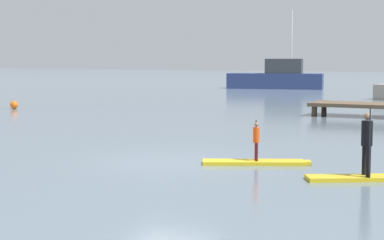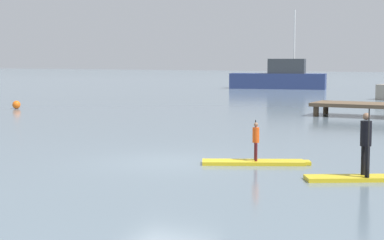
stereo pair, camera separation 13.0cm
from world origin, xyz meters
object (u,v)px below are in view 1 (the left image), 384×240
Objects in this scene: paddler_child_solo at (256,139)px; paddleboard_far at (379,178)px; mooring_buoy_near at (14,105)px; paddleboard_near at (256,162)px; fishing_boat_green_midground at (277,78)px; paddler_adult at (367,140)px.

paddler_child_solo is 3.68m from paddleboard_far.
mooring_buoy_near is at bearing 151.22° from paddleboard_far.
paddleboard_near is at bearing -48.40° from paddler_child_solo.
paddleboard_far is at bearing -67.30° from fishing_boat_green_midground.
mooring_buoy_near is (-22.91, 12.91, -0.75)m from paddler_adult.
paddleboard_near is 3.61m from paddleboard_far.
fishing_boat_green_midground reaches higher than mooring_buoy_near.
mooring_buoy_near reaches higher than paddleboard_far.
mooring_buoy_near is (-19.67, 11.90, -0.46)m from paddler_child_solo.
mooring_buoy_near is at bearing 148.81° from paddleboard_near.
fishing_boat_green_midground is (-17.91, 42.82, 1.01)m from paddleboard_far.
paddler_child_solo reaches higher than mooring_buoy_near.
paddler_adult is 3.53× the size of mooring_buoy_near.
paddleboard_far is (3.53, -0.84, -0.65)m from paddler_child_solo.
paddleboard_far is 46.42m from fishing_boat_green_midground.
paddleboard_near is 6.27× the size of mooring_buoy_near.
paddleboard_near is 0.65m from paddler_child_solo.
paddler_adult reaches higher than paddleboard_near.
paddler_child_solo is 44.37m from fishing_boat_green_midground.
paddleboard_near is 0.32× the size of fishing_boat_green_midground.
paddleboard_far is at bearing -13.39° from paddler_child_solo.
paddleboard_near is at bearing -71.08° from fishing_boat_green_midground.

